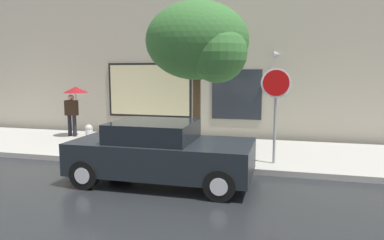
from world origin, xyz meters
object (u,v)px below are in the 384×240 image
parked_car (161,152)px  pedestrian_with_umbrella (74,98)px  stop_sign (276,97)px  street_tree (201,44)px  fire_hydrant (89,137)px

parked_car → pedestrian_with_umbrella: pedestrian_with_umbrella is taller
pedestrian_with_umbrella → stop_sign: 7.54m
parked_car → street_tree: 3.53m
fire_hydrant → pedestrian_with_umbrella: pedestrian_with_umbrella is taller
parked_car → stop_sign: stop_sign is taller
pedestrian_with_umbrella → fire_hydrant: bearing=-48.6°
parked_car → fire_hydrant: 3.71m
parked_car → pedestrian_with_umbrella: size_ratio=2.21×
pedestrian_with_umbrella → street_tree: (5.12, -1.65, 1.71)m
parked_car → fire_hydrant: size_ratio=5.24×
stop_sign → street_tree: bearing=165.1°
stop_sign → pedestrian_with_umbrella: bearing=163.0°
parked_car → stop_sign: size_ratio=1.64×
fire_hydrant → street_tree: 4.42m
fire_hydrant → stop_sign: (5.52, -0.30, 1.36)m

